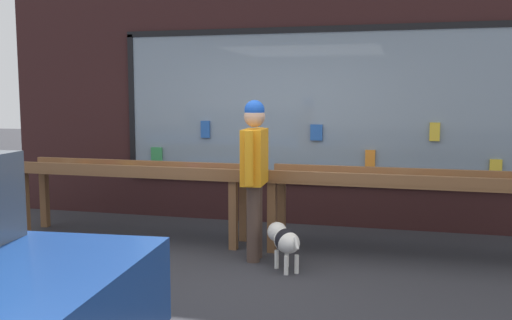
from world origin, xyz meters
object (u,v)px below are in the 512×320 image
object	(u,v)px
display_table_left	(131,177)
person_browsing	(255,167)
display_table_right	(401,187)
small_dog	(285,240)

from	to	relation	value
display_table_left	person_browsing	bearing A→B (deg)	-17.87
display_table_left	display_table_right	xyz separation A→B (m)	(3.23, -0.00, 0.01)
display_table_left	display_table_right	bearing A→B (deg)	-0.00
display_table_right	person_browsing	xyz separation A→B (m)	(-1.51, -0.55, 0.24)
display_table_right	small_dog	xyz separation A→B (m)	(-1.12, -0.82, -0.46)
display_table_left	display_table_right	world-z (taller)	display_table_right
person_browsing	small_dog	distance (m)	0.84
display_table_right	small_dog	size ratio (longest dim) A/B	5.80
small_dog	display_table_left	bearing A→B (deg)	32.14
display_table_left	display_table_right	distance (m)	3.23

